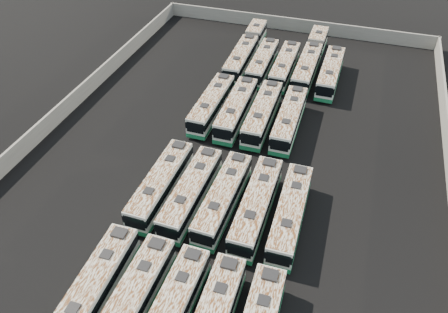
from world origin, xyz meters
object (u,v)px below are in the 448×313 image
bus_front_center (170,313)px  bus_midback_center (262,114)px  bus_midfront_far_right (290,214)px  bus_back_far_right (330,73)px  bus_midfront_left (191,192)px  bus_midback_far_left (212,104)px  bus_midback_left (236,109)px  bus_back_center (284,66)px  bus_midfront_center (223,198)px  bus_midback_right (289,119)px  bus_back_left (262,63)px  bus_back_right (311,59)px  bus_front_far_left (94,290)px  bus_back_far_left (246,50)px  bus_front_left (132,303)px  bus_midfront_right (256,206)px  bus_midfront_far_left (161,184)px

bus_front_center → bus_midback_center: bus_midback_center is taller
bus_midfront_far_right → bus_back_far_right: bus_back_far_right is taller
bus_midfront_left → bus_midback_far_left: (-3.21, 15.04, 0.00)m
bus_midback_left → bus_back_center: (3.26, 12.50, -0.05)m
bus_midfront_center → bus_midback_right: bus_midback_right is taller
bus_front_center → bus_back_left: same height
bus_midfront_center → bus_back_right: bus_back_right is taller
bus_front_far_left → bus_midback_center: size_ratio=0.99×
bus_back_center → bus_back_far_right: (6.37, 0.03, 0.05)m
bus_front_center → bus_midback_center: bearing=90.6°
bus_midback_center → bus_back_right: bearing=78.0°
bus_midfront_far_right → bus_midback_far_left: size_ratio=1.00×
bus_midfront_center → bus_back_far_left: size_ratio=0.64×
bus_back_far_left → bus_back_right: bus_back_right is taller
bus_midback_far_left → bus_back_right: bearing=58.9°
bus_front_left → bus_midfront_right: 14.12m
bus_front_far_left → bus_midback_right: 28.92m
bus_midback_center → bus_back_right: bus_midback_center is taller
bus_midfront_far_left → bus_midback_left: bus_midback_left is taller
bus_midfront_far_right → bus_front_center: bearing=-118.2°
bus_midfront_right → bus_back_far_right: (3.19, 27.27, -0.00)m
bus_midfront_center → bus_midback_right: bearing=78.6°
bus_midfront_far_right → bus_midback_left: bus_midback_left is taller
bus_back_left → bus_midback_right: bearing=-63.6°
bus_midback_center → bus_back_left: bearing=103.6°
bus_midfront_far_right → bus_midback_center: bus_midback_center is taller
bus_midback_center → bus_back_left: size_ratio=1.04×
bus_midfront_center → bus_back_far_left: bus_back_far_left is taller
bus_midfront_left → bus_midfront_far_right: (9.61, 0.24, -0.00)m
bus_front_left → bus_midback_left: (-0.06, 27.33, 0.02)m
bus_midfront_right → bus_midfront_far_right: 3.18m
bus_front_center → bus_midfront_far_right: size_ratio=0.98×
bus_back_center → bus_midfront_center: bearing=-90.5°
bus_back_far_left → bus_midback_center: bearing=-68.7°
bus_midfront_right → bus_back_left: bearing=103.1°
bus_midfront_left → bus_back_far_right: (9.62, 27.45, 0.03)m
bus_midback_far_left → bus_front_left: bearing=-82.8°
bus_front_center → bus_midfront_right: size_ratio=0.96×
bus_midback_right → bus_front_far_left: bearing=-110.1°
bus_midfront_right → bus_front_far_left: bearing=-127.6°
bus_midfront_left → bus_midfront_far_right: size_ratio=1.00×
bus_back_center → bus_back_right: (3.13, 3.24, 0.06)m
bus_midfront_far_left → bus_back_center: 28.07m
bus_midback_left → bus_back_far_left: bearing=100.8°
bus_front_center → bus_midfront_far_left: bearing=118.0°
bus_midfront_left → bus_back_right: bearing=79.3°
bus_midback_left → bus_back_right: 16.99m
bus_midback_far_left → bus_back_left: bus_midback_far_left is taller
bus_back_center → bus_back_far_left: bearing=154.4°
bus_midback_center → bus_back_far_left: (-6.42, 15.50, -0.04)m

